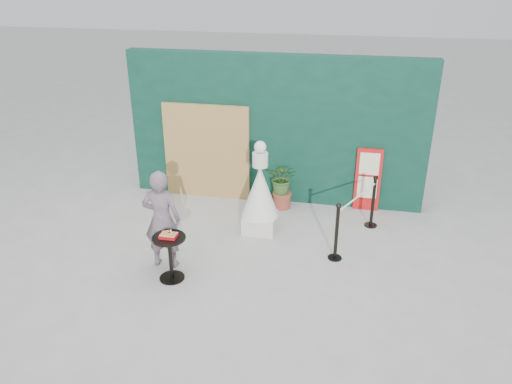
# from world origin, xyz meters

# --- Properties ---
(ground) EXTENTS (60.00, 60.00, 0.00)m
(ground) POSITION_xyz_m (0.00, 0.00, 0.00)
(ground) COLOR #ADAAA5
(ground) RESTS_ON ground
(back_wall) EXTENTS (6.00, 0.30, 3.00)m
(back_wall) POSITION_xyz_m (0.00, 3.15, 1.50)
(back_wall) COLOR #0A2E23
(back_wall) RESTS_ON ground
(bamboo_fence) EXTENTS (1.80, 0.08, 2.00)m
(bamboo_fence) POSITION_xyz_m (-1.40, 2.94, 1.00)
(bamboo_fence) COLOR tan
(bamboo_fence) RESTS_ON ground
(woman) EXTENTS (0.64, 0.44, 1.68)m
(woman) POSITION_xyz_m (-1.33, 0.21, 0.84)
(woman) COLOR slate
(woman) RESTS_ON ground
(menu_board) EXTENTS (0.50, 0.07, 1.30)m
(menu_board) POSITION_xyz_m (1.90, 2.95, 0.65)
(menu_board) COLOR red
(menu_board) RESTS_ON ground
(statue) EXTENTS (0.68, 0.68, 1.75)m
(statue) POSITION_xyz_m (-0.02, 1.68, 0.72)
(statue) COLOR silver
(statue) RESTS_ON ground
(cafe_table) EXTENTS (0.52, 0.52, 0.75)m
(cafe_table) POSITION_xyz_m (-1.08, -0.15, 0.50)
(cafe_table) COLOR black
(cafe_table) RESTS_ON ground
(food_basket) EXTENTS (0.26, 0.19, 0.11)m
(food_basket) POSITION_xyz_m (-1.08, -0.15, 0.79)
(food_basket) COLOR red
(food_basket) RESTS_ON cafe_table
(planter) EXTENTS (0.58, 0.50, 0.98)m
(planter) POSITION_xyz_m (0.23, 2.70, 0.57)
(planter) COLOR brown
(planter) RESTS_ON ground
(stanchion_barrier) EXTENTS (0.84, 1.54, 1.03)m
(stanchion_barrier) POSITION_xyz_m (1.71, 1.61, 0.49)
(stanchion_barrier) COLOR black
(stanchion_barrier) RESTS_ON ground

